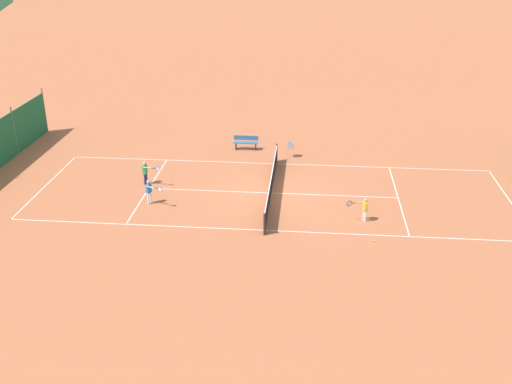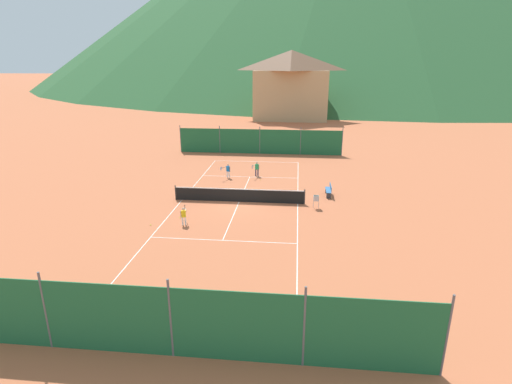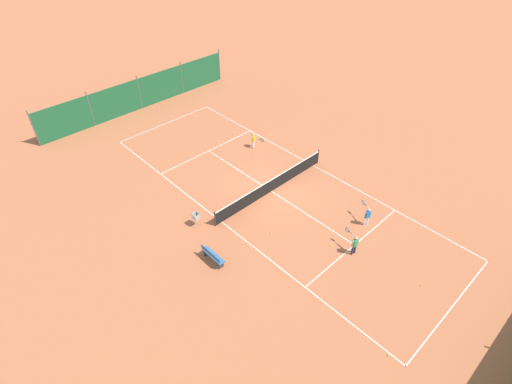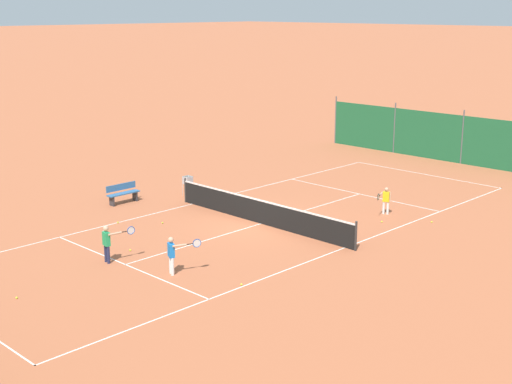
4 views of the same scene
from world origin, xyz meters
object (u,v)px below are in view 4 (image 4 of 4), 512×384
object	(u,v)px
player_far_service	(173,253)
tennis_ball_service_box	(130,250)
player_far_baseline	(108,241)
player_near_service	(386,199)
tennis_ball_alley_right	(432,222)
tennis_ball_far_corner	(382,222)
tennis_ball_by_net_right	(17,298)
courtside_bench	(123,193)
tennis_net	(261,211)
ball_hopper	(188,182)
tennis_ball_alley_left	(118,222)
tennis_ball_near_corner	(162,223)
tennis_ball_mid_court	(241,284)

from	to	relation	value
player_far_service	tennis_ball_service_box	size ratio (longest dim) A/B	18.72
player_far_baseline	tennis_ball_service_box	world-z (taller)	player_far_baseline
player_near_service	tennis_ball_alley_right	bearing A→B (deg)	-171.17
tennis_ball_far_corner	tennis_ball_by_net_right	distance (m)	14.07
courtside_bench	tennis_ball_far_corner	bearing A→B (deg)	-150.53
tennis_net	player_far_baseline	world-z (taller)	player_far_baseline
player_far_service	player_far_baseline	bearing A→B (deg)	18.97
player_near_service	ball_hopper	bearing A→B (deg)	24.76
player_far_baseline	tennis_ball_alley_left	bearing A→B (deg)	-38.64
player_near_service	tennis_ball_by_net_right	xyz separation A→B (m)	(2.60, 14.74, -0.63)
tennis_ball_by_net_right	tennis_ball_service_box	bearing A→B (deg)	-77.24
player_far_baseline	player_near_service	world-z (taller)	player_far_baseline
player_far_baseline	tennis_ball_by_net_right	world-z (taller)	player_far_baseline
tennis_ball_service_box	tennis_net	bearing A→B (deg)	-100.12
tennis_ball_alley_left	tennis_ball_alley_right	size ratio (longest dim) A/B	1.00
courtside_bench	tennis_ball_alley_right	bearing A→B (deg)	-148.49
tennis_ball_alley_left	tennis_ball_far_corner	bearing A→B (deg)	-134.98
tennis_net	tennis_ball_near_corner	size ratio (longest dim) A/B	139.09
tennis_ball_near_corner	player_near_service	bearing A→B (deg)	-127.31
tennis_net	courtside_bench	distance (m)	6.65
ball_hopper	tennis_ball_near_corner	bearing A→B (deg)	126.40
tennis_ball_service_box	tennis_ball_mid_court	world-z (taller)	same
tennis_ball_alley_right	ball_hopper	distance (m)	10.78
player_near_service	ball_hopper	size ratio (longest dim) A/B	1.26
courtside_bench	tennis_ball_by_net_right	bearing A→B (deg)	127.90
player_near_service	tennis_ball_near_corner	world-z (taller)	player_near_service
tennis_ball_far_corner	player_far_service	bearing A→B (deg)	80.99
player_far_service	courtside_bench	xyz separation A→B (m)	(8.14, -3.85, -0.27)
player_near_service	tennis_ball_by_net_right	world-z (taller)	player_near_service
tennis_net	tennis_ball_service_box	distance (m)	5.60
tennis_ball_mid_court	tennis_ball_alley_right	bearing A→B (deg)	-93.96
tennis_ball_alley_right	ball_hopper	bearing A→B (deg)	21.82
tennis_net	tennis_ball_near_corner	xyz separation A→B (m)	(2.75, 2.69, -0.47)
tennis_ball_alley_left	player_near_service	bearing A→B (deg)	-128.96
tennis_ball_far_corner	tennis_ball_service_box	bearing A→B (deg)	64.56
tennis_ball_far_corner	tennis_ball_alley_left	size ratio (longest dim) A/B	1.00
tennis_ball_mid_court	tennis_ball_alley_right	size ratio (longest dim) A/B	1.00
tennis_ball_far_corner	tennis_ball_by_net_right	size ratio (longest dim) A/B	1.00
player_far_baseline	player_near_service	xyz separation A→B (m)	(-3.27, -11.12, -0.08)
tennis_ball_mid_court	tennis_ball_near_corner	bearing A→B (deg)	-18.86
tennis_ball_service_box	courtside_bench	xyz separation A→B (m)	(5.36, -3.50, 0.42)
player_far_baseline	player_far_service	xyz separation A→B (m)	(-2.36, -0.81, -0.02)
player_near_service	player_far_service	xyz separation A→B (m)	(0.91, 10.30, 0.06)
tennis_ball_alley_left	tennis_ball_near_corner	bearing A→B (deg)	-137.47
tennis_net	tennis_ball_alley_left	world-z (taller)	tennis_net
player_far_baseline	tennis_ball_alley_right	xyz separation A→B (m)	(-5.25, -11.42, -0.71)
player_far_service	tennis_ball_alley_left	bearing A→B (deg)	-18.62
tennis_ball_service_box	ball_hopper	size ratio (longest dim) A/B	0.07
tennis_ball_service_box	tennis_ball_alley_left	size ratio (longest dim) A/B	1.00
tennis_net	tennis_ball_by_net_right	world-z (taller)	tennis_net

